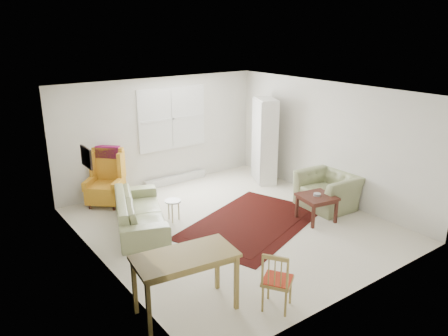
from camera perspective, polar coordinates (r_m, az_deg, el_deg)
room at (r=8.01m, az=0.48°, el=1.27°), size 5.04×5.54×2.51m
rug at (r=8.36m, az=3.64°, el=-7.16°), size 3.24×2.64×0.03m
sofa at (r=8.21m, az=-10.95°, el=-4.81°), size 1.51×2.27×0.85m
armchair at (r=9.19m, az=13.47°, el=-2.43°), size 1.04×1.17×0.87m
wingback_chair at (r=9.31m, az=-15.38°, el=-1.24°), size 1.00×1.00×1.19m
coffee_table at (r=8.57m, az=11.96°, el=-5.11°), size 0.73×0.73×0.51m
stool at (r=8.45m, az=-6.65°, el=-5.51°), size 0.36×0.36×0.42m
cabinet at (r=10.34m, az=5.37°, el=3.57°), size 0.71×0.90×1.99m
desk at (r=5.84m, az=-5.00°, el=-14.77°), size 1.38×0.82×0.83m
desk_chair at (r=5.91m, az=6.99°, el=-14.22°), size 0.52×0.52×0.86m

